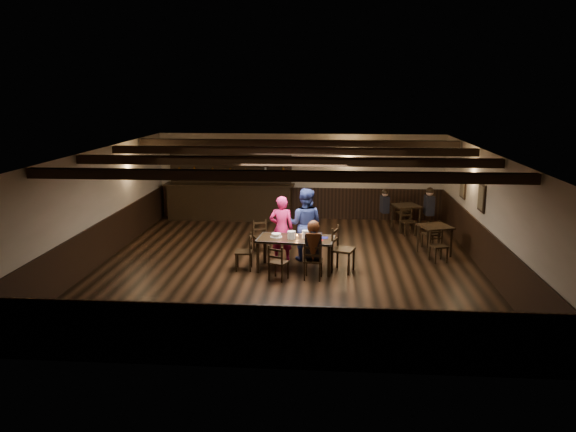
# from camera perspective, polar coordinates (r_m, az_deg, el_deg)

# --- Properties ---
(ground) EXTENTS (10.00, 10.00, 0.00)m
(ground) POSITION_cam_1_polar(r_m,az_deg,el_deg) (13.28, 0.04, -5.06)
(ground) COLOR black
(ground) RESTS_ON ground
(room_shell) EXTENTS (9.02, 10.02, 2.71)m
(room_shell) POSITION_cam_1_polar(r_m,az_deg,el_deg) (12.89, 0.10, 2.39)
(room_shell) COLOR #C0B39F
(room_shell) RESTS_ON ground
(dining_table) EXTENTS (1.80, 1.02, 0.75)m
(dining_table) POSITION_cam_1_polar(r_m,az_deg,el_deg) (12.81, 0.79, -2.56)
(dining_table) COLOR black
(dining_table) RESTS_ON ground
(chair_near_left) EXTENTS (0.47, 0.46, 0.79)m
(chair_near_left) POSITION_cam_1_polar(r_m,az_deg,el_deg) (12.15, -1.11, -4.51)
(chair_near_left) COLOR black
(chair_near_left) RESTS_ON ground
(chair_near_right) EXTENTS (0.42, 0.41, 0.83)m
(chair_near_right) POSITION_cam_1_polar(r_m,az_deg,el_deg) (12.18, 2.53, -4.34)
(chair_near_right) COLOR black
(chair_near_right) RESTS_ON ground
(chair_end_left) EXTENTS (0.40, 0.41, 0.85)m
(chair_end_left) POSITION_cam_1_polar(r_m,az_deg,el_deg) (12.89, -4.20, -3.36)
(chair_end_left) COLOR black
(chair_end_left) RESTS_ON ground
(chair_end_right) EXTENTS (0.59, 0.60, 1.03)m
(chair_end_right) POSITION_cam_1_polar(r_m,az_deg,el_deg) (12.78, 5.25, -3.01)
(chair_end_right) COLOR black
(chair_end_right) RESTS_ON ground
(chair_far_pushed) EXTENTS (0.49, 0.48, 0.81)m
(chair_far_pushed) POSITION_cam_1_polar(r_m,az_deg,el_deg) (14.30, -2.79, -1.79)
(chair_far_pushed) COLOR black
(chair_far_pushed) RESTS_ON ground
(woman_pink) EXTENTS (0.60, 0.41, 1.59)m
(woman_pink) POSITION_cam_1_polar(r_m,az_deg,el_deg) (13.45, -0.67, -1.29)
(woman_pink) COLOR #E2225D
(woman_pink) RESTS_ON ground
(man_blue) EXTENTS (0.96, 0.81, 1.76)m
(man_blue) POSITION_cam_1_polar(r_m,az_deg,el_deg) (13.51, 1.74, -0.86)
(man_blue) COLOR navy
(man_blue) RESTS_ON ground
(seated_person) EXTENTS (0.36, 0.55, 0.89)m
(seated_person) POSITION_cam_1_polar(r_m,az_deg,el_deg) (12.13, 2.59, -2.57)
(seated_person) COLOR black
(seated_person) RESTS_ON ground
(cake) EXTENTS (0.27, 0.27, 0.09)m
(cake) POSITION_cam_1_polar(r_m,az_deg,el_deg) (12.87, -1.20, -1.98)
(cake) COLOR white
(cake) RESTS_ON dining_table
(plate_stack_a) EXTENTS (0.19, 0.19, 0.18)m
(plate_stack_a) POSITION_cam_1_polar(r_m,az_deg,el_deg) (12.72, 0.36, -1.93)
(plate_stack_a) COLOR white
(plate_stack_a) RESTS_ON dining_table
(plate_stack_b) EXTENTS (0.15, 0.15, 0.17)m
(plate_stack_b) POSITION_cam_1_polar(r_m,az_deg,el_deg) (12.80, 1.75, -1.85)
(plate_stack_b) COLOR white
(plate_stack_b) RESTS_ON dining_table
(tea_light) EXTENTS (0.05, 0.05, 0.06)m
(tea_light) POSITION_cam_1_polar(r_m,az_deg,el_deg) (12.89, 0.92, -2.03)
(tea_light) COLOR #A5A8AD
(tea_light) RESTS_ON dining_table
(salt_shaker) EXTENTS (0.04, 0.04, 0.10)m
(salt_shaker) POSITION_cam_1_polar(r_m,az_deg,el_deg) (12.63, 2.48, -2.23)
(salt_shaker) COLOR silver
(salt_shaker) RESTS_ON dining_table
(pepper_shaker) EXTENTS (0.04, 0.04, 0.10)m
(pepper_shaker) POSITION_cam_1_polar(r_m,az_deg,el_deg) (12.68, 2.43, -2.17)
(pepper_shaker) COLOR #A5A8AD
(pepper_shaker) RESTS_ON dining_table
(drink_glass) EXTENTS (0.07, 0.07, 0.11)m
(drink_glass) POSITION_cam_1_polar(r_m,az_deg,el_deg) (12.87, 2.20, -1.90)
(drink_glass) COLOR silver
(drink_glass) RESTS_ON dining_table
(menu_red) EXTENTS (0.40, 0.35, 0.00)m
(menu_red) POSITION_cam_1_polar(r_m,az_deg,el_deg) (12.64, 2.77, -2.44)
(menu_red) COLOR maroon
(menu_red) RESTS_ON dining_table
(menu_blue) EXTENTS (0.28, 0.20, 0.00)m
(menu_blue) POSITION_cam_1_polar(r_m,az_deg,el_deg) (12.84, 3.48, -2.20)
(menu_blue) COLOR #111155
(menu_blue) RESTS_ON dining_table
(bar_counter) EXTENTS (4.08, 0.70, 2.20)m
(bar_counter) POSITION_cam_1_polar(r_m,az_deg,el_deg) (17.92, -5.90, 1.97)
(bar_counter) COLOR black
(bar_counter) RESTS_ON ground
(back_table_a) EXTENTS (0.91, 0.91, 0.75)m
(back_table_a) POSITION_cam_1_polar(r_m,az_deg,el_deg) (14.44, 14.71, -1.37)
(back_table_a) COLOR black
(back_table_a) RESTS_ON ground
(back_table_b) EXTENTS (0.92, 0.92, 0.75)m
(back_table_b) POSITION_cam_1_polar(r_m,az_deg,el_deg) (16.80, 11.88, 0.74)
(back_table_b) COLOR black
(back_table_b) RESTS_ON ground
(bg_patron_left) EXTENTS (0.27, 0.38, 0.70)m
(bg_patron_left) POSITION_cam_1_polar(r_m,az_deg,el_deg) (16.91, 9.80, 1.52)
(bg_patron_left) COLOR black
(bg_patron_left) RESTS_ON ground
(bg_patron_right) EXTENTS (0.27, 0.41, 0.81)m
(bg_patron_right) POSITION_cam_1_polar(r_m,az_deg,el_deg) (16.85, 14.16, 1.47)
(bg_patron_right) COLOR black
(bg_patron_right) RESTS_ON ground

